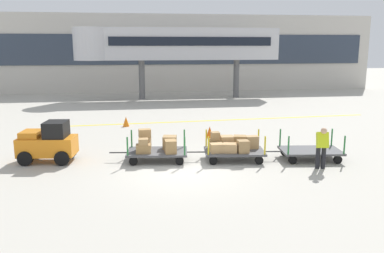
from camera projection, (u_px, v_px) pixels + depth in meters
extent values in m
plane|color=#B2ADA0|center=(181.00, 170.00, 14.47)|extent=(120.00, 120.00, 0.00)
cube|color=yellow|center=(216.00, 120.00, 24.01)|extent=(19.37, 1.33, 0.01)
cube|color=#BCB7AD|center=(148.00, 53.00, 38.95)|extent=(44.75, 2.40, 7.32)
cube|color=#2D3847|center=(149.00, 50.00, 37.66)|extent=(42.51, 0.12, 2.80)
cube|color=#B7B7BC|center=(190.00, 44.00, 33.43)|extent=(14.71, 2.20, 2.60)
cylinder|color=#B7B7BC|center=(92.00, 44.00, 32.27)|extent=(3.00, 3.00, 2.60)
cube|color=black|center=(192.00, 41.00, 32.28)|extent=(13.24, 0.08, 0.70)
cylinder|color=#59595B|center=(142.00, 80.00, 33.42)|extent=(0.50, 0.50, 3.23)
cylinder|color=#59595B|center=(236.00, 78.00, 34.59)|extent=(0.50, 0.50, 3.23)
cube|color=orange|center=(48.00, 146.00, 15.38)|extent=(2.22, 1.34, 0.70)
cube|color=black|center=(56.00, 129.00, 15.26)|extent=(0.91, 1.08, 0.60)
cube|color=orange|center=(31.00, 134.00, 15.27)|extent=(0.81, 1.01, 0.24)
cylinder|color=black|center=(35.00, 151.00, 15.94)|extent=(0.58, 0.25, 0.56)
cylinder|color=black|center=(25.00, 159.00, 14.92)|extent=(0.58, 0.25, 0.56)
cylinder|color=black|center=(70.00, 151.00, 15.98)|extent=(0.58, 0.25, 0.56)
cylinder|color=black|center=(62.00, 158.00, 14.96)|extent=(0.58, 0.25, 0.56)
cube|color=#4C4C4F|center=(157.00, 152.00, 15.55)|extent=(2.45, 1.67, 0.08)
cylinder|color=#237033|center=(132.00, 138.00, 16.08)|extent=(0.06, 0.06, 0.70)
cylinder|color=#237033|center=(127.00, 146.00, 14.81)|extent=(0.06, 0.06, 0.70)
cylinder|color=#237033|center=(184.00, 138.00, 16.13)|extent=(0.06, 0.06, 0.70)
cylinder|color=#237033|center=(185.00, 146.00, 14.87)|extent=(0.06, 0.06, 0.70)
cylinder|color=black|center=(137.00, 153.00, 16.15)|extent=(0.33, 0.14, 0.32)
cylinder|color=black|center=(133.00, 161.00, 14.98)|extent=(0.33, 0.14, 0.32)
cylinder|color=black|center=(180.00, 153.00, 16.20)|extent=(0.33, 0.14, 0.32)
cylinder|color=black|center=(179.00, 161.00, 15.03)|extent=(0.33, 0.14, 0.32)
cylinder|color=#333333|center=(118.00, 153.00, 15.51)|extent=(0.70, 0.13, 0.05)
cube|color=tan|center=(145.00, 143.00, 15.78)|extent=(0.52, 0.49, 0.47)
cube|color=olive|center=(143.00, 149.00, 15.19)|extent=(0.58, 0.42, 0.34)
cube|color=#9E7A4C|center=(170.00, 142.00, 15.85)|extent=(0.61, 0.59, 0.50)
cube|color=olive|center=(170.00, 147.00, 15.19)|extent=(0.42, 0.52, 0.50)
cube|color=#A87F4C|center=(145.00, 133.00, 15.70)|extent=(0.49, 0.36, 0.32)
cube|color=#9E7A4C|center=(143.00, 142.00, 15.13)|extent=(0.38, 0.36, 0.22)
cube|color=#4C4C4F|center=(234.00, 151.00, 15.63)|extent=(2.45, 1.67, 0.08)
cylinder|color=gold|center=(206.00, 138.00, 16.16)|extent=(0.06, 0.06, 0.70)
cylinder|color=gold|center=(208.00, 146.00, 14.90)|extent=(0.06, 0.06, 0.70)
cylinder|color=gold|center=(258.00, 138.00, 16.22)|extent=(0.06, 0.06, 0.70)
cylinder|color=gold|center=(265.00, 145.00, 14.95)|extent=(0.06, 0.06, 0.70)
cylinder|color=black|center=(211.00, 152.00, 16.23)|extent=(0.33, 0.14, 0.32)
cylinder|color=black|center=(213.00, 161.00, 15.07)|extent=(0.33, 0.14, 0.32)
cylinder|color=black|center=(253.00, 152.00, 16.28)|extent=(0.33, 0.14, 0.32)
cylinder|color=black|center=(259.00, 160.00, 15.11)|extent=(0.33, 0.14, 0.32)
cylinder|color=#333333|center=(196.00, 152.00, 15.60)|extent=(0.70, 0.13, 0.05)
cube|color=olive|center=(215.00, 144.00, 15.87)|extent=(0.54, 0.46, 0.37)
cube|color=tan|center=(217.00, 148.00, 15.29)|extent=(0.50, 0.45, 0.35)
cube|color=tan|center=(227.00, 142.00, 15.92)|extent=(0.55, 0.52, 0.49)
cube|color=tan|center=(230.00, 148.00, 15.31)|extent=(0.61, 0.54, 0.34)
cube|color=#A87F4C|center=(240.00, 142.00, 15.92)|extent=(0.58, 0.52, 0.51)
cube|color=#9E7A4C|center=(243.00, 147.00, 15.23)|extent=(0.41, 0.40, 0.48)
cube|color=tan|center=(252.00, 142.00, 15.89)|extent=(0.50, 0.36, 0.50)
cube|color=#9E7A4C|center=(215.00, 136.00, 15.80)|extent=(0.33, 0.34, 0.30)
cube|color=#4C4C4F|center=(311.00, 151.00, 15.72)|extent=(2.45, 1.67, 0.08)
cylinder|color=#237033|center=(280.00, 137.00, 16.24)|extent=(0.06, 0.06, 0.70)
cylinder|color=#237033|center=(289.00, 145.00, 14.98)|extent=(0.06, 0.06, 0.70)
cylinder|color=#237033|center=(332.00, 137.00, 16.30)|extent=(0.06, 0.06, 0.70)
cylinder|color=#237033|center=(345.00, 145.00, 15.04)|extent=(0.06, 0.06, 0.70)
cylinder|color=black|center=(285.00, 152.00, 16.31)|extent=(0.33, 0.14, 0.32)
cylinder|color=black|center=(293.00, 160.00, 15.15)|extent=(0.33, 0.14, 0.32)
cylinder|color=black|center=(327.00, 152.00, 16.36)|extent=(0.33, 0.14, 0.32)
cylinder|color=black|center=(338.00, 160.00, 15.20)|extent=(0.33, 0.14, 0.32)
cylinder|color=#333333|center=(272.00, 151.00, 15.68)|extent=(0.70, 0.13, 0.05)
cylinder|color=black|center=(318.00, 157.00, 14.59)|extent=(0.16, 0.16, 0.82)
cylinder|color=black|center=(323.00, 158.00, 14.57)|extent=(0.16, 0.16, 0.82)
cube|color=#D1E51E|center=(322.00, 140.00, 14.35)|extent=(0.49, 0.50, 0.61)
sphere|color=tan|center=(324.00, 131.00, 14.16)|extent=(0.22, 0.22, 0.22)
cone|color=orange|center=(126.00, 121.00, 22.21)|extent=(0.36, 0.36, 0.55)
cone|color=#EA590F|center=(210.00, 132.00, 19.55)|extent=(0.36, 0.36, 0.55)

